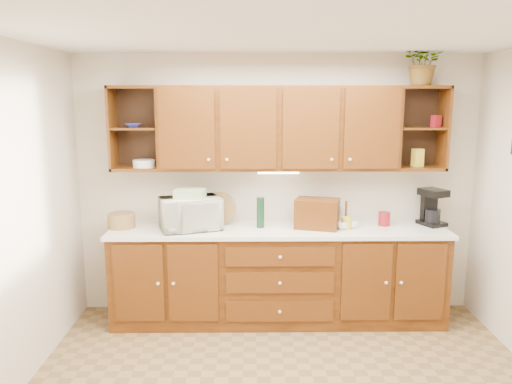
{
  "coord_description": "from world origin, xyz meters",
  "views": [
    {
      "loc": [
        -0.27,
        -3.22,
        2.17
      ],
      "look_at": [
        -0.22,
        1.15,
        1.35
      ],
      "focal_mm": 35.0,
      "sensor_mm": 36.0,
      "label": 1
    }
  ],
  "objects_px": {
    "bread_box": "(317,214)",
    "potted_plant": "(424,62)",
    "microwave": "(190,213)",
    "coffee_maker": "(432,207)"
  },
  "relations": [
    {
      "from": "bread_box",
      "to": "potted_plant",
      "type": "distance_m",
      "value": 1.73
    },
    {
      "from": "microwave",
      "to": "bread_box",
      "type": "distance_m",
      "value": 1.21
    },
    {
      "from": "coffee_maker",
      "to": "potted_plant",
      "type": "height_order",
      "value": "potted_plant"
    },
    {
      "from": "bread_box",
      "to": "potted_plant",
      "type": "height_order",
      "value": "potted_plant"
    },
    {
      "from": "bread_box",
      "to": "potted_plant",
      "type": "xyz_separation_m",
      "value": [
        0.98,
        0.1,
        1.42
      ]
    },
    {
      "from": "microwave",
      "to": "bread_box",
      "type": "height_order",
      "value": "microwave"
    },
    {
      "from": "bread_box",
      "to": "coffee_maker",
      "type": "bearing_deg",
      "value": 22.63
    },
    {
      "from": "potted_plant",
      "to": "bread_box",
      "type": "bearing_deg",
      "value": -174.11
    },
    {
      "from": "microwave",
      "to": "coffee_maker",
      "type": "bearing_deg",
      "value": -16.16
    },
    {
      "from": "bread_box",
      "to": "potted_plant",
      "type": "relative_size",
      "value": 0.94
    }
  ]
}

